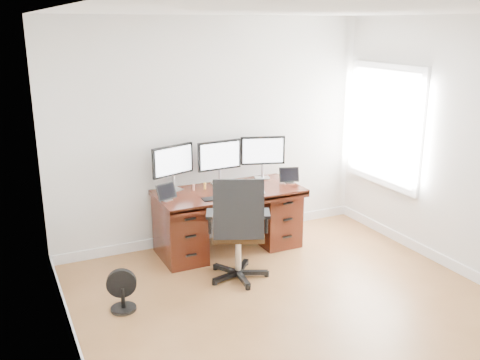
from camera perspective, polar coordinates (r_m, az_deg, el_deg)
name	(u,v)px	position (r m, az deg, el deg)	size (l,w,h in m)	color
ground	(311,322)	(5.06, 7.55, -14.81)	(4.50, 4.50, 0.00)	olive
back_wall	(213,132)	(6.45, -2.87, 5.11)	(4.00, 0.10, 2.70)	white
right_wall	(478,153)	(5.90, 24.05, 2.66)	(0.10, 4.50, 2.70)	white
desk	(228,217)	(6.34, -1.28, -3.99)	(1.70, 0.80, 0.75)	#39140B
office_chair	(238,246)	(5.60, -0.19, -7.08)	(0.81, 0.81, 1.15)	black
floor_fan	(122,291)	(5.23, -12.43, -11.49)	(0.29, 0.24, 0.41)	black
monitor_left	(173,162)	(6.15, -7.17, 1.91)	(0.53, 0.21, 0.53)	silver
monitor_center	(219,157)	(6.35, -2.20, 2.49)	(0.55, 0.15, 0.53)	silver
monitor_right	(263,152)	(6.59, 2.44, 3.00)	(0.54, 0.20, 0.53)	silver
tablet_left	(167,193)	(5.87, -7.83, -1.36)	(0.25, 0.14, 0.19)	silver
tablet_right	(289,176)	(6.48, 5.30, 0.43)	(0.25, 0.14, 0.19)	silver
keyboard	(238,194)	(6.04, -0.23, -1.47)	(0.27, 0.12, 0.01)	silver
trackpad	(259,192)	(6.13, 2.05, -1.24)	(0.13, 0.13, 0.01)	silver
drawing_tablet	(212,199)	(5.89, -3.00, -2.00)	(0.21, 0.14, 0.01)	black
phone	(231,189)	(6.22, -0.99, -0.95)	(0.13, 0.07, 0.01)	black
figurine_brown	(193,187)	(6.18, -5.00, -0.74)	(0.03, 0.03, 0.08)	#925447
figurine_orange	(205,185)	(6.23, -3.77, -0.57)	(0.03, 0.03, 0.08)	gold
figurine_pink	(215,184)	(6.28, -2.66, -0.42)	(0.03, 0.03, 0.08)	pink
figurine_purple	(232,182)	(6.36, -0.81, -0.18)	(0.03, 0.03, 0.08)	#AE5BD9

